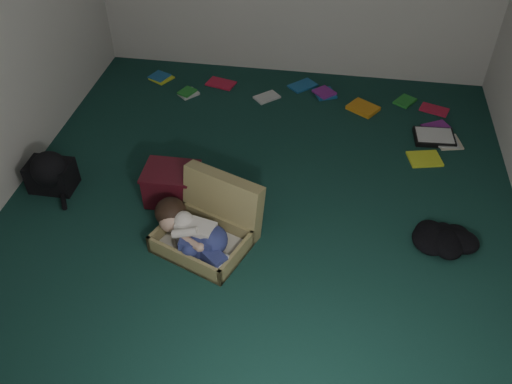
# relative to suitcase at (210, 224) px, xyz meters

# --- Properties ---
(floor) EXTENTS (4.50, 4.50, 0.00)m
(floor) POSITION_rel_suitcase_xyz_m (0.31, 0.31, -0.14)
(floor) COLOR #12342D
(floor) RESTS_ON ground
(suitcase) EXTENTS (0.81, 0.80, 0.46)m
(suitcase) POSITION_rel_suitcase_xyz_m (0.00, 0.00, 0.00)
(suitcase) COLOR #988A54
(suitcase) RESTS_ON floor
(person) EXTENTS (0.61, 0.50, 0.29)m
(person) POSITION_rel_suitcase_xyz_m (-0.10, -0.13, 0.04)
(person) COLOR silver
(person) RESTS_ON suitcase
(maroon_bin) EXTENTS (0.42, 0.34, 0.29)m
(maroon_bin) POSITION_rel_suitcase_xyz_m (-0.39, 0.37, 0.01)
(maroon_bin) COLOR #470E17
(maroon_bin) RESTS_ON floor
(backpack) EXTENTS (0.44, 0.35, 0.26)m
(backpack) POSITION_rel_suitcase_xyz_m (-1.39, 0.35, -0.01)
(backpack) COLOR black
(backpack) RESTS_ON floor
(clothing_pile) EXTENTS (0.44, 0.37, 0.13)m
(clothing_pile) POSITION_rel_suitcase_xyz_m (1.70, 0.21, -0.07)
(clothing_pile) COLOR black
(clothing_pile) RESTS_ON floor
(paper_tray) EXTENTS (0.37, 0.29, 0.05)m
(paper_tray) POSITION_rel_suitcase_xyz_m (1.73, 1.53, -0.11)
(paper_tray) COLOR black
(paper_tray) RESTS_ON floor
(book_scatter) EXTENTS (3.11, 1.34, 0.02)m
(book_scatter) POSITION_rel_suitcase_xyz_m (0.74, 1.92, -0.13)
(book_scatter) COLOR yellow
(book_scatter) RESTS_ON floor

